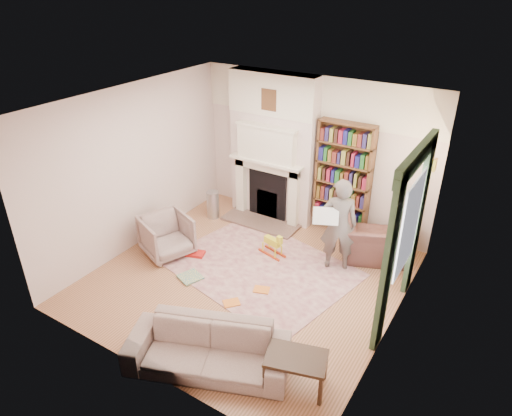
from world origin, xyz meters
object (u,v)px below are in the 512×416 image
Objects in this scene: armchair_left at (167,236)px; paraffin_heater at (213,205)px; man_reading at (339,225)px; coffee_table at (296,371)px; bookcase at (343,174)px; sofa at (208,349)px; rocking_horse at (272,244)px; armchair_reading at (376,240)px.

paraffin_heater is (-0.12, 1.47, -0.08)m from armchair_left.
coffee_table is at bearing 77.92° from man_reading.
sofa is at bearing -91.04° from bookcase.
bookcase is 3.36× the size of paraffin_heater.
bookcase reaches higher than sofa.
sofa reaches higher than coffee_table.
bookcase is 3.25m from armchair_left.
man_reading is at bearing -6.52° from paraffin_heater.
coffee_table is at bearing -5.13° from sofa.
rocking_horse is at bearing -11.81° from man_reading.
paraffin_heater is at bearing 123.35° from coffee_table.
bookcase is at bearing 78.31° from rocking_horse.
armchair_reading is at bearing 5.16° from paraffin_heater.
bookcase reaches higher than rocking_horse.
paraffin_heater is (-2.26, 3.13, -0.01)m from sofa.
paraffin_heater is at bearing 104.28° from sofa.
coffee_table is (0.57, -2.52, -0.56)m from man_reading.
armchair_left reaches higher than rocking_horse.
bookcase is at bearing 67.45° from sofa.
sofa is 3.57× the size of paraffin_heater.
man_reading is at bearing 30.20° from armchair_reading.
bookcase is 1.28m from armchair_reading.
bookcase is 1.22m from man_reading.
armchair_reading reaches higher than paraffin_heater.
paraffin_heater is (-2.33, -0.77, -0.90)m from bookcase.
armchair_reading is at bearing -29.64° from bookcase.
armchair_reading is at bearing -37.90° from armchair_left.
man_reading is 2.26× the size of coffee_table.
armchair_left is 1.48m from paraffin_heater.
rocking_horse is (-1.63, 2.27, -0.01)m from coffee_table.
paraffin_heater is (-2.73, 0.31, -0.51)m from man_reading.
bookcase is 1.17× the size of man_reading.
coffee_table is (1.04, 0.31, -0.06)m from sofa.
armchair_reading is 1.94× the size of paraffin_heater.
man_reading is at bearing 86.65° from coffee_table.
armchair_reading is 0.87m from man_reading.
armchair_reading is 0.54× the size of sofa.
sofa is at bearing 51.95° from armchair_reading.
armchair_reading is 3.53m from armchair_left.
armchair_left is at bearing -85.28° from paraffin_heater.
sofa is 2.90m from man_reading.
armchair_reading is 2.16× the size of rocking_horse.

